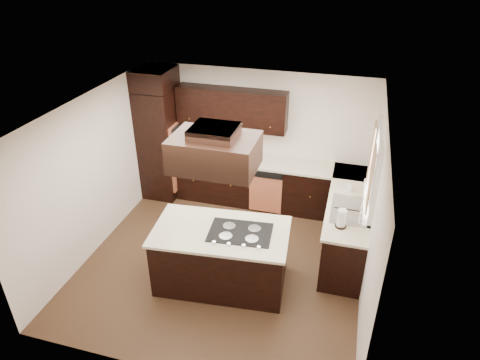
# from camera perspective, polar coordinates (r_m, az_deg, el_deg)

# --- Properties ---
(floor) EXTENTS (4.20, 4.20, 0.02)m
(floor) POSITION_cam_1_polar(r_m,az_deg,el_deg) (6.91, -2.18, -10.68)
(floor) COLOR brown
(floor) RESTS_ON ground
(ceiling) EXTENTS (4.20, 4.20, 0.02)m
(ceiling) POSITION_cam_1_polar(r_m,az_deg,el_deg) (5.63, -2.67, 9.35)
(ceiling) COLOR white
(ceiling) RESTS_ON ground
(wall_back) EXTENTS (4.20, 0.02, 2.50)m
(wall_back) POSITION_cam_1_polar(r_m,az_deg,el_deg) (7.98, 2.25, 5.85)
(wall_back) COLOR white
(wall_back) RESTS_ON ground
(wall_front) EXTENTS (4.20, 0.02, 2.50)m
(wall_front) POSITION_cam_1_polar(r_m,az_deg,el_deg) (4.63, -10.67, -14.79)
(wall_front) COLOR white
(wall_front) RESTS_ON ground
(wall_left) EXTENTS (0.02, 4.20, 2.50)m
(wall_left) POSITION_cam_1_polar(r_m,az_deg,el_deg) (7.05, -18.97, 0.78)
(wall_left) COLOR white
(wall_left) RESTS_ON ground
(wall_right) EXTENTS (0.02, 4.20, 2.50)m
(wall_right) POSITION_cam_1_polar(r_m,az_deg,el_deg) (5.96, 17.37, -4.46)
(wall_right) COLOR white
(wall_right) RESTS_ON ground
(oven_column) EXTENTS (0.65, 0.75, 2.12)m
(oven_column) POSITION_cam_1_polar(r_m,az_deg,el_deg) (8.28, -10.53, 4.80)
(oven_column) COLOR black
(oven_column) RESTS_ON floor
(wall_oven_face) EXTENTS (0.05, 0.62, 0.78)m
(wall_oven_face) POSITION_cam_1_polar(r_m,az_deg,el_deg) (8.11, -8.32, 4.94)
(wall_oven_face) COLOR #D7714B
(wall_oven_face) RESTS_ON oven_column
(base_cabinets_back) EXTENTS (2.93, 0.60, 0.88)m
(base_cabinets_back) POSITION_cam_1_polar(r_m,az_deg,el_deg) (8.07, 1.86, -0.30)
(base_cabinets_back) COLOR black
(base_cabinets_back) RESTS_ON floor
(base_cabinets_right) EXTENTS (0.60, 2.40, 0.88)m
(base_cabinets_right) POSITION_cam_1_polar(r_m,az_deg,el_deg) (7.14, 13.99, -5.64)
(base_cabinets_right) COLOR black
(base_cabinets_right) RESTS_ON floor
(countertop_back) EXTENTS (2.93, 0.63, 0.04)m
(countertop_back) POSITION_cam_1_polar(r_m,az_deg,el_deg) (7.84, 1.88, 2.57)
(countertop_back) COLOR beige
(countertop_back) RESTS_ON base_cabinets_back
(countertop_right) EXTENTS (0.63, 2.40, 0.04)m
(countertop_right) POSITION_cam_1_polar(r_m,az_deg,el_deg) (6.89, 14.32, -2.49)
(countertop_right) COLOR beige
(countertop_right) RESTS_ON base_cabinets_right
(upper_cabinets) EXTENTS (2.00, 0.34, 0.72)m
(upper_cabinets) POSITION_cam_1_polar(r_m,az_deg,el_deg) (7.72, -1.14, 9.50)
(upper_cabinets) COLOR black
(upper_cabinets) RESTS_ON wall_back
(dishwasher_front) EXTENTS (0.60, 0.05, 0.72)m
(dishwasher_front) POSITION_cam_1_polar(r_m,az_deg,el_deg) (7.79, 3.42, -1.91)
(dishwasher_front) COLOR #D7714B
(dishwasher_front) RESTS_ON floor
(window_frame) EXTENTS (0.06, 1.32, 1.12)m
(window_frame) POSITION_cam_1_polar(r_m,az_deg,el_deg) (6.24, 17.58, 1.38)
(window_frame) COLOR white
(window_frame) RESTS_ON wall_right
(window_pane) EXTENTS (0.00, 1.20, 1.00)m
(window_pane) POSITION_cam_1_polar(r_m,az_deg,el_deg) (6.24, 17.83, 1.35)
(window_pane) COLOR white
(window_pane) RESTS_ON wall_right
(curtain_left) EXTENTS (0.02, 0.34, 0.90)m
(curtain_left) POSITION_cam_1_polar(r_m,az_deg,el_deg) (5.84, 17.05, 0.04)
(curtain_left) COLOR beige
(curtain_left) RESTS_ON wall_right
(curtain_right) EXTENTS (0.02, 0.34, 0.90)m
(curtain_right) POSITION_cam_1_polar(r_m,az_deg,el_deg) (6.59, 17.14, 3.49)
(curtain_right) COLOR beige
(curtain_right) RESTS_ON wall_right
(sink_rim) EXTENTS (0.52, 0.84, 0.01)m
(sink_rim) POSITION_cam_1_polar(r_m,az_deg,el_deg) (6.58, 14.31, -3.88)
(sink_rim) COLOR silver
(sink_rim) RESTS_ON countertop_right
(island) EXTENTS (1.90, 1.16, 0.88)m
(island) POSITION_cam_1_polar(r_m,az_deg,el_deg) (6.26, -2.49, -10.29)
(island) COLOR black
(island) RESTS_ON floor
(island_top) EXTENTS (1.98, 1.23, 0.04)m
(island_top) POSITION_cam_1_polar(r_m,az_deg,el_deg) (5.98, -2.58, -6.90)
(island_top) COLOR beige
(island_top) RESTS_ON island
(cooktop) EXTENTS (0.91, 0.65, 0.01)m
(cooktop) POSITION_cam_1_polar(r_m,az_deg,el_deg) (5.92, 0.04, -6.99)
(cooktop) COLOR black
(cooktop) RESTS_ON island_top
(range_hood) EXTENTS (1.05, 0.72, 0.42)m
(range_hood) POSITION_cam_1_polar(r_m,az_deg,el_deg) (5.25, -3.40, 3.67)
(range_hood) COLOR black
(range_hood) RESTS_ON ceiling
(hood_duct) EXTENTS (0.55, 0.50, 0.13)m
(hood_duct) POSITION_cam_1_polar(r_m,az_deg,el_deg) (5.14, -3.48, 6.43)
(hood_duct) COLOR black
(hood_duct) RESTS_ON ceiling
(blender_base) EXTENTS (0.15, 0.15, 0.10)m
(blender_base) POSITION_cam_1_polar(r_m,az_deg,el_deg) (8.00, -4.70, 3.62)
(blender_base) COLOR silver
(blender_base) RESTS_ON countertop_back
(blender_pitcher) EXTENTS (0.13, 0.13, 0.26)m
(blender_pitcher) POSITION_cam_1_polar(r_m,az_deg,el_deg) (7.92, -4.75, 4.79)
(blender_pitcher) COLOR silver
(blender_pitcher) RESTS_ON blender_base
(spice_rack) EXTENTS (0.39, 0.16, 0.31)m
(spice_rack) POSITION_cam_1_polar(r_m,az_deg,el_deg) (7.85, -1.24, 4.06)
(spice_rack) COLOR black
(spice_rack) RESTS_ON countertop_back
(mixing_bowl) EXTENTS (0.31, 0.31, 0.07)m
(mixing_bowl) POSITION_cam_1_polar(r_m,az_deg,el_deg) (8.18, -7.86, 3.89)
(mixing_bowl) COLOR white
(mixing_bowl) RESTS_ON countertop_back
(soap_bottle) EXTENTS (0.07, 0.08, 0.16)m
(soap_bottle) POSITION_cam_1_polar(r_m,az_deg,el_deg) (7.03, 14.36, -0.83)
(soap_bottle) COLOR white
(soap_bottle) RESTS_ON countertop_right
(paper_towel) EXTENTS (0.16, 0.16, 0.28)m
(paper_towel) POSITION_cam_1_polar(r_m,az_deg,el_deg) (6.12, 13.39, -5.03)
(paper_towel) COLOR white
(paper_towel) RESTS_ON countertop_right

